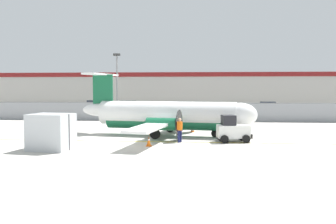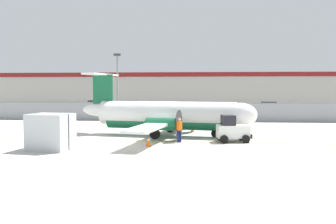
{
  "view_description": "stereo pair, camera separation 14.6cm",
  "coord_description": "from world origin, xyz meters",
  "px_view_note": "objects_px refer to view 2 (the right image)",
  "views": [
    {
      "loc": [
        4.18,
        -23.74,
        3.83
      ],
      "look_at": [
        1.3,
        6.39,
        1.8
      ],
      "focal_mm": 40.0,
      "sensor_mm": 36.0,
      "label": 1
    },
    {
      "loc": [
        4.33,
        -23.73,
        3.83
      ],
      "look_at": [
        1.3,
        6.39,
        1.8
      ],
      "focal_mm": 40.0,
      "sensor_mm": 36.0,
      "label": 2
    }
  ],
  "objects_px": {
    "cargo_container": "(51,132)",
    "parked_car_0": "(97,105)",
    "commuter_airplane": "(170,115)",
    "traffic_cone_far_left": "(148,141)",
    "ground_crew_worker": "(179,129)",
    "parked_car_4": "(268,107)",
    "traffic_cone_near_left": "(152,131)",
    "apron_light_pole": "(117,82)",
    "parked_car_2": "(166,108)",
    "baggage_tug": "(232,130)",
    "parked_car_3": "(226,109)",
    "traffic_cone_near_right": "(192,128)",
    "parked_car_1": "(128,106)"
  },
  "relations": [
    {
      "from": "baggage_tug",
      "to": "cargo_container",
      "type": "xyz_separation_m",
      "value": [
        -11.25,
        -4.36,
        0.24
      ]
    },
    {
      "from": "ground_crew_worker",
      "to": "apron_light_pole",
      "type": "xyz_separation_m",
      "value": [
        -7.3,
        12.47,
        3.35
      ]
    },
    {
      "from": "ground_crew_worker",
      "to": "apron_light_pole",
      "type": "distance_m",
      "value": 14.83
    },
    {
      "from": "parked_car_1",
      "to": "parked_car_3",
      "type": "relative_size",
      "value": 0.97
    },
    {
      "from": "traffic_cone_near_right",
      "to": "traffic_cone_far_left",
      "type": "distance_m",
      "value": 8.36
    },
    {
      "from": "parked_car_1",
      "to": "apron_light_pole",
      "type": "height_order",
      "value": "apron_light_pole"
    },
    {
      "from": "commuter_airplane",
      "to": "traffic_cone_near_left",
      "type": "height_order",
      "value": "commuter_airplane"
    },
    {
      "from": "cargo_container",
      "to": "parked_car_1",
      "type": "xyz_separation_m",
      "value": [
        -2.66,
        35.73,
        -0.21
      ]
    },
    {
      "from": "parked_car_1",
      "to": "apron_light_pole",
      "type": "xyz_separation_m",
      "value": [
        2.97,
        -19.5,
        3.41
      ]
    },
    {
      "from": "cargo_container",
      "to": "traffic_cone_far_left",
      "type": "distance_m",
      "value": 6.08
    },
    {
      "from": "commuter_airplane",
      "to": "parked_car_4",
      "type": "bearing_deg",
      "value": 75.21
    },
    {
      "from": "cargo_container",
      "to": "traffic_cone_near_left",
      "type": "height_order",
      "value": "cargo_container"
    },
    {
      "from": "traffic_cone_near_left",
      "to": "apron_light_pole",
      "type": "height_order",
      "value": "apron_light_pole"
    },
    {
      "from": "commuter_airplane",
      "to": "ground_crew_worker",
      "type": "bearing_deg",
      "value": -65.0
    },
    {
      "from": "traffic_cone_near_left",
      "to": "parked_car_3",
      "type": "xyz_separation_m",
      "value": [
        6.94,
        20.43,
        0.58
      ]
    },
    {
      "from": "parked_car_2",
      "to": "apron_light_pole",
      "type": "xyz_separation_m",
      "value": [
        -3.67,
        -13.24,
        3.41
      ]
    },
    {
      "from": "traffic_cone_far_left",
      "to": "ground_crew_worker",
      "type": "bearing_deg",
      "value": 43.86
    },
    {
      "from": "commuter_airplane",
      "to": "traffic_cone_far_left",
      "type": "height_order",
      "value": "commuter_airplane"
    },
    {
      "from": "commuter_airplane",
      "to": "apron_light_pole",
      "type": "bearing_deg",
      "value": 134.24
    },
    {
      "from": "parked_car_0",
      "to": "parked_car_3",
      "type": "bearing_deg",
      "value": -20.17
    },
    {
      "from": "traffic_cone_near_right",
      "to": "parked_car_4",
      "type": "relative_size",
      "value": 0.15
    },
    {
      "from": "parked_car_3",
      "to": "apron_light_pole",
      "type": "xyz_separation_m",
      "value": [
        -11.74,
        -11.89,
        3.41
      ]
    },
    {
      "from": "parked_car_0",
      "to": "apron_light_pole",
      "type": "bearing_deg",
      "value": -64.4
    },
    {
      "from": "parked_car_1",
      "to": "apron_light_pole",
      "type": "distance_m",
      "value": 20.02
    },
    {
      "from": "traffic_cone_far_left",
      "to": "parked_car_4",
      "type": "xyz_separation_m",
      "value": [
        12.73,
        31.96,
        0.58
      ]
    },
    {
      "from": "traffic_cone_far_left",
      "to": "commuter_airplane",
      "type": "bearing_deg",
      "value": 80.45
    },
    {
      "from": "traffic_cone_far_left",
      "to": "traffic_cone_near_left",
      "type": "bearing_deg",
      "value": 96.1
    },
    {
      "from": "baggage_tug",
      "to": "parked_car_3",
      "type": "distance_m",
      "value": 23.77
    },
    {
      "from": "baggage_tug",
      "to": "parked_car_2",
      "type": "xyz_separation_m",
      "value": [
        -7.29,
        25.1,
        0.04
      ]
    },
    {
      "from": "commuter_airplane",
      "to": "parked_car_4",
      "type": "relative_size",
      "value": 3.67
    },
    {
      "from": "traffic_cone_far_left",
      "to": "traffic_cone_near_right",
      "type": "bearing_deg",
      "value": 72.01
    },
    {
      "from": "cargo_container",
      "to": "parked_car_0",
      "type": "distance_m",
      "value": 37.83
    },
    {
      "from": "parked_car_1",
      "to": "parked_car_2",
      "type": "relative_size",
      "value": 1.0
    },
    {
      "from": "traffic_cone_near_left",
      "to": "parked_car_0",
      "type": "height_order",
      "value": "parked_car_0"
    },
    {
      "from": "traffic_cone_near_left",
      "to": "traffic_cone_near_right",
      "type": "distance_m",
      "value": 3.89
    },
    {
      "from": "traffic_cone_far_left",
      "to": "apron_light_pole",
      "type": "relative_size",
      "value": 0.09
    },
    {
      "from": "commuter_airplane",
      "to": "parked_car_2",
      "type": "xyz_separation_m",
      "value": [
        -2.64,
        22.21,
        -0.71
      ]
    },
    {
      "from": "commuter_airplane",
      "to": "apron_light_pole",
      "type": "height_order",
      "value": "apron_light_pole"
    },
    {
      "from": "cargo_container",
      "to": "parked_car_2",
      "type": "height_order",
      "value": "cargo_container"
    },
    {
      "from": "baggage_tug",
      "to": "parked_car_3",
      "type": "height_order",
      "value": "baggage_tug"
    },
    {
      "from": "traffic_cone_near_right",
      "to": "parked_car_3",
      "type": "xyz_separation_m",
      "value": [
        3.74,
        18.22,
        0.58
      ]
    },
    {
      "from": "commuter_airplane",
      "to": "parked_car_1",
      "type": "relative_size",
      "value": 3.79
    },
    {
      "from": "ground_crew_worker",
      "to": "parked_car_2",
      "type": "distance_m",
      "value": 25.97
    },
    {
      "from": "commuter_airplane",
      "to": "parked_car_0",
      "type": "relative_size",
      "value": 3.74
    },
    {
      "from": "cargo_container",
      "to": "ground_crew_worker",
      "type": "bearing_deg",
      "value": 34.51
    },
    {
      "from": "apron_light_pole",
      "to": "traffic_cone_near_left",
      "type": "bearing_deg",
      "value": -60.69
    },
    {
      "from": "ground_crew_worker",
      "to": "parked_car_4",
      "type": "height_order",
      "value": "same"
    },
    {
      "from": "commuter_airplane",
      "to": "apron_light_pole",
      "type": "xyz_separation_m",
      "value": [
        -6.3,
        8.97,
        2.7
      ]
    },
    {
      "from": "ground_crew_worker",
      "to": "parked_car_4",
      "type": "distance_m",
      "value": 32.04
    },
    {
      "from": "baggage_tug",
      "to": "apron_light_pole",
      "type": "height_order",
      "value": "apron_light_pole"
    }
  ]
}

